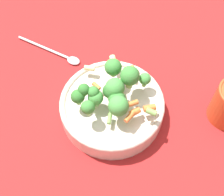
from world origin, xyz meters
TOP-DOWN VIEW (x-y plane):
  - ground_plane at (0.00, 0.00)m, footprint 3.00×3.00m
  - bowl at (0.00, 0.00)m, footprint 0.24×0.24m
  - pasta_salad at (0.00, -0.01)m, footprint 0.21×0.18m
  - spoon at (0.23, 0.02)m, footprint 0.18×0.11m

SIDE VIEW (x-z plane):
  - ground_plane at x=0.00m, z-range 0.00..0.00m
  - spoon at x=0.23m, z-range 0.00..0.01m
  - bowl at x=0.00m, z-range 0.00..0.06m
  - pasta_salad at x=0.00m, z-range 0.05..0.14m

